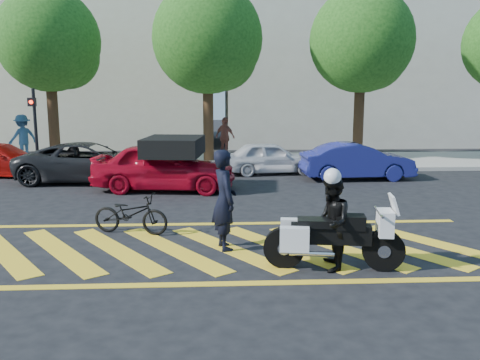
{
  "coord_description": "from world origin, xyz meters",
  "views": [
    {
      "loc": [
        0.24,
        -9.79,
        3.13
      ],
      "look_at": [
        0.84,
        1.94,
        1.05
      ],
      "focal_mm": 38.0,
      "sensor_mm": 36.0,
      "label": 1
    }
  ],
  "objects_px": {
    "red_convertible": "(164,167)",
    "parked_right": "(357,161)",
    "officer_moto": "(331,223)",
    "officer_bike": "(224,200)",
    "bicycle": "(131,214)",
    "parked_mid_right": "(270,158)",
    "parked_mid_left": "(90,162)",
    "parked_left": "(0,160)",
    "police_motorcycle": "(331,237)"
  },
  "relations": [
    {
      "from": "red_convertible",
      "to": "parked_left",
      "type": "xyz_separation_m",
      "value": [
        -6.32,
        3.09,
        -0.16
      ]
    },
    {
      "from": "police_motorcycle",
      "to": "officer_moto",
      "type": "relative_size",
      "value": 1.47
    },
    {
      "from": "bicycle",
      "to": "parked_mid_right",
      "type": "xyz_separation_m",
      "value": [
        3.97,
        8.01,
        0.16
      ]
    },
    {
      "from": "officer_bike",
      "to": "officer_moto",
      "type": "xyz_separation_m",
      "value": [
        1.84,
        -1.28,
        -0.16
      ]
    },
    {
      "from": "officer_bike",
      "to": "bicycle",
      "type": "height_order",
      "value": "officer_bike"
    },
    {
      "from": "parked_right",
      "to": "parked_mid_left",
      "type": "bearing_deg",
      "value": 87.63
    },
    {
      "from": "police_motorcycle",
      "to": "parked_right",
      "type": "distance_m",
      "value": 9.56
    },
    {
      "from": "parked_left",
      "to": "police_motorcycle",
      "type": "bearing_deg",
      "value": -130.18
    },
    {
      "from": "police_motorcycle",
      "to": "officer_moto",
      "type": "height_order",
      "value": "officer_moto"
    },
    {
      "from": "officer_moto",
      "to": "parked_right",
      "type": "xyz_separation_m",
      "value": [
        3.03,
        9.08,
        -0.19
      ]
    },
    {
      "from": "police_motorcycle",
      "to": "red_convertible",
      "type": "relative_size",
      "value": 0.55
    },
    {
      "from": "parked_right",
      "to": "parked_left",
      "type": "bearing_deg",
      "value": 81.46
    },
    {
      "from": "officer_moto",
      "to": "red_convertible",
      "type": "bearing_deg",
      "value": -145.51
    },
    {
      "from": "police_motorcycle",
      "to": "parked_mid_left",
      "type": "xyz_separation_m",
      "value": [
        -6.34,
        9.08,
        0.09
      ]
    },
    {
      "from": "parked_mid_right",
      "to": "parked_right",
      "type": "xyz_separation_m",
      "value": [
        2.94,
        -1.4,
        0.04
      ]
    },
    {
      "from": "bicycle",
      "to": "parked_right",
      "type": "bearing_deg",
      "value": -30.91
    },
    {
      "from": "officer_bike",
      "to": "police_motorcycle",
      "type": "relative_size",
      "value": 0.81
    },
    {
      "from": "police_motorcycle",
      "to": "parked_mid_left",
      "type": "relative_size",
      "value": 0.5
    },
    {
      "from": "police_motorcycle",
      "to": "parked_mid_left",
      "type": "distance_m",
      "value": 11.07
    },
    {
      "from": "parked_mid_left",
      "to": "officer_moto",
      "type": "bearing_deg",
      "value": -142.05
    },
    {
      "from": "officer_moto",
      "to": "red_convertible",
      "type": "xyz_separation_m",
      "value": [
        -3.61,
        7.39,
        -0.08
      ]
    },
    {
      "from": "officer_moto",
      "to": "parked_mid_right",
      "type": "height_order",
      "value": "officer_moto"
    },
    {
      "from": "red_convertible",
      "to": "officer_moto",
      "type": "bearing_deg",
      "value": -147.21
    },
    {
      "from": "parked_left",
      "to": "parked_right",
      "type": "distance_m",
      "value": 13.03
    },
    {
      "from": "parked_right",
      "to": "bicycle",
      "type": "bearing_deg",
      "value": 131.37
    },
    {
      "from": "officer_bike",
      "to": "officer_moto",
      "type": "height_order",
      "value": "officer_bike"
    },
    {
      "from": "officer_bike",
      "to": "parked_mid_left",
      "type": "relative_size",
      "value": 0.41
    },
    {
      "from": "police_motorcycle",
      "to": "parked_right",
      "type": "relative_size",
      "value": 0.63
    },
    {
      "from": "red_convertible",
      "to": "parked_right",
      "type": "distance_m",
      "value": 6.85
    },
    {
      "from": "police_motorcycle",
      "to": "parked_left",
      "type": "distance_m",
      "value": 14.45
    },
    {
      "from": "parked_left",
      "to": "parked_right",
      "type": "bearing_deg",
      "value": -89.86
    },
    {
      "from": "bicycle",
      "to": "officer_bike",
      "type": "bearing_deg",
      "value": -104.99
    },
    {
      "from": "police_motorcycle",
      "to": "parked_right",
      "type": "height_order",
      "value": "parked_right"
    },
    {
      "from": "officer_moto",
      "to": "parked_mid_right",
      "type": "xyz_separation_m",
      "value": [
        0.09,
        10.48,
        -0.22
      ]
    },
    {
      "from": "bicycle",
      "to": "red_convertible",
      "type": "xyz_separation_m",
      "value": [
        0.27,
        4.92,
        0.31
      ]
    },
    {
      "from": "bicycle",
      "to": "parked_mid_right",
      "type": "height_order",
      "value": "parked_mid_right"
    },
    {
      "from": "parked_right",
      "to": "police_motorcycle",
      "type": "bearing_deg",
      "value": 159.29
    },
    {
      "from": "parked_mid_left",
      "to": "parked_right",
      "type": "height_order",
      "value": "parked_mid_left"
    },
    {
      "from": "red_convertible",
      "to": "bicycle",
      "type": "bearing_deg",
      "value": -176.38
    },
    {
      "from": "red_convertible",
      "to": "parked_mid_left",
      "type": "distance_m",
      "value": 3.19
    },
    {
      "from": "parked_mid_left",
      "to": "police_motorcycle",
      "type": "bearing_deg",
      "value": -141.96
    },
    {
      "from": "police_motorcycle",
      "to": "officer_moto",
      "type": "bearing_deg",
      "value": -152.54
    },
    {
      "from": "officer_moto",
      "to": "red_convertible",
      "type": "relative_size",
      "value": 0.38
    },
    {
      "from": "bicycle",
      "to": "officer_moto",
      "type": "bearing_deg",
      "value": -107.13
    },
    {
      "from": "officer_moto",
      "to": "parked_left",
      "type": "xyz_separation_m",
      "value": [
        -9.93,
        10.48,
        -0.24
      ]
    },
    {
      "from": "parked_mid_left",
      "to": "parked_right",
      "type": "distance_m",
      "value": 9.35
    },
    {
      "from": "officer_moto",
      "to": "officer_bike",
      "type": "bearing_deg",
      "value": -116.3
    },
    {
      "from": "bicycle",
      "to": "parked_mid_right",
      "type": "bearing_deg",
      "value": -11.02
    },
    {
      "from": "red_convertible",
      "to": "police_motorcycle",
      "type": "bearing_deg",
      "value": -147.08
    },
    {
      "from": "bicycle",
      "to": "officer_moto",
      "type": "relative_size",
      "value": 1.03
    }
  ]
}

